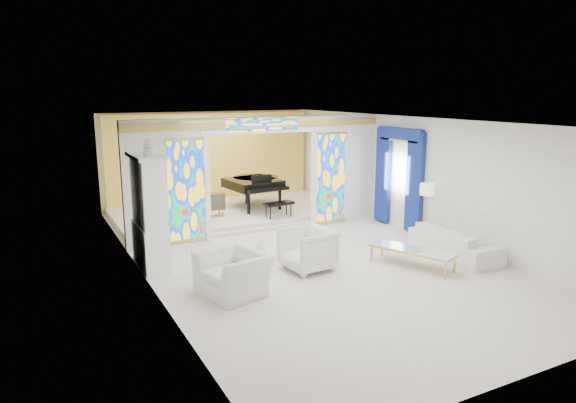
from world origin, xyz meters
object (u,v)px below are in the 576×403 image
china_cabinet (149,212)px  sofa (454,242)px  armchair_left (233,273)px  coffee_table (412,250)px  tv_console (213,201)px  armchair_right (308,250)px  grand_piano (255,183)px

china_cabinet → sofa: 6.69m
armchair_left → china_cabinet: bearing=-169.3°
coffee_table → tv_console: tv_console is taller
armchair_left → armchair_right: 1.89m
armchair_right → tv_console: bearing=179.6°
china_cabinet → armchair_right: china_cabinet is taller
china_cabinet → armchair_left: 2.55m
coffee_table → china_cabinet: bearing=152.0°
grand_piano → tv_console: grand_piano is taller
china_cabinet → armchair_left: china_cabinet is taller
armchair_left → grand_piano: 6.49m
coffee_table → sofa: bearing=5.4°
china_cabinet → tv_console: bearing=50.5°
armchair_left → tv_console: size_ratio=1.81×
tv_console → armchair_right: bearing=-85.4°
armchair_left → grand_piano: (2.97, 5.75, 0.51)m
armchair_left → armchair_right: armchair_right is taller
armchair_right → tv_console: armchair_right is taller
china_cabinet → coffee_table: china_cabinet is taller
china_cabinet → coffee_table: size_ratio=1.46×
sofa → tv_console: 6.56m
armchair_left → tv_console: 5.32m
armchair_right → sofa: 3.43m
coffee_table → armchair_left: bearing=174.6°
armchair_left → coffee_table: 3.88m
armchair_left → tv_console: bearing=151.3°
china_cabinet → grand_piano: (3.96, 3.54, -0.27)m
china_cabinet → armchair_right: (2.81, -1.73, -0.73)m
sofa → armchair_right: bearing=80.9°
armchair_right → china_cabinet: bearing=-127.0°
sofa → tv_console: bearing=38.2°
armchair_left → armchair_right: (1.83, 0.49, 0.05)m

